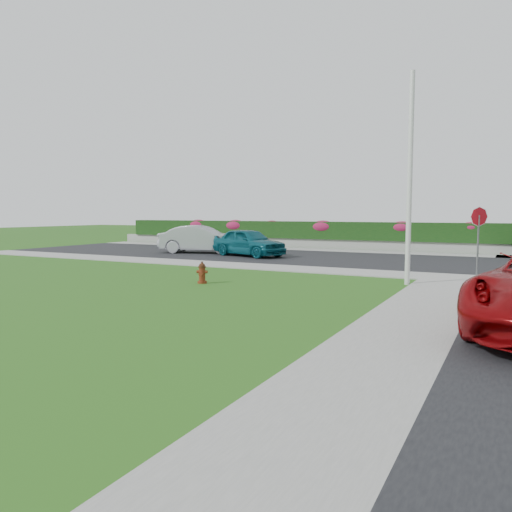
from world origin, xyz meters
The scene contains 19 objects.
ground centered at (0.00, 0.00, 0.00)m, with size 120.00×120.00×0.00m, color black.
street_far centered at (-5.00, 14.00, 0.02)m, with size 26.00×8.00×0.04m, color black.
sidewalk_right centered at (7.00, -2.00, 0.02)m, with size 2.00×20.00×0.04m, color gray.
sidewalk_far centered at (-6.00, 9.00, 0.02)m, with size 24.00×2.00×0.04m, color gray.
curb_corner centered at (7.00, 9.00, 0.02)m, with size 2.00×2.00×0.04m, color gray.
sidewalk_beyond centered at (-1.00, 19.00, 0.02)m, with size 34.00×2.00×0.04m, color gray.
retaining_wall centered at (-1.00, 20.50, 0.30)m, with size 34.00×0.40×0.60m, color gray.
hedge centered at (-1.00, 20.60, 1.15)m, with size 32.00×0.90×1.10m, color black.
fire_hydrant centered at (-0.05, 3.90, 0.34)m, with size 0.37×0.35×0.71m.
sedan_teal centered at (-3.33, 13.11, 0.76)m, with size 1.70×4.22×1.44m, color #0C5360.
sedan_silver centered at (-6.66, 13.70, 0.80)m, with size 1.61×4.62×1.52m, color #A6A8AD.
utility_pole centered at (5.87, 6.68, 3.31)m, with size 0.16×0.16×6.62m, color silver.
stop_sign centered at (7.74, 9.04, 1.84)m, with size 0.52×0.45×2.48m.
flower_clump_a centered at (-11.45, 20.50, 1.41)m, with size 1.47×0.95×0.74m, color #A91D45.
flower_clump_b centered at (-8.37, 20.50, 1.39)m, with size 1.54×0.99×0.77m, color #A91D45.
flower_clump_c centered at (-5.56, 20.50, 1.49)m, with size 1.04×0.67×0.52m, color #A91D45.
flower_clump_d centered at (-2.00, 20.50, 1.39)m, with size 1.54×0.99×0.77m, color #A91D45.
flower_clump_e centered at (2.91, 20.50, 1.42)m, with size 1.40×0.90×0.70m, color #A91D45.
flower_clump_f centered at (6.67, 20.50, 1.47)m, with size 1.17×0.75×0.58m, color #A91D45.
Camera 1 is at (8.89, -9.44, 2.28)m, focal length 35.00 mm.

